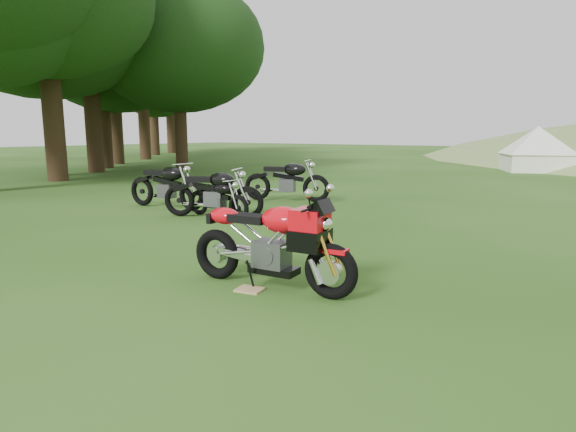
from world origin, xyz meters
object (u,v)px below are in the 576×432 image
Objects in this scene: plywood_board at (250,290)px; vintage_moto_b at (166,184)px; vintage_moto_a at (218,197)px; tent_left at (537,146)px; vintage_moto_d at (286,179)px; vintage_moto_c at (213,191)px; sport_motorcycle at (270,236)px.

plywood_board is 0.13× the size of vintage_moto_b.
tent_left reaches higher than vintage_moto_a.
tent_left reaches higher than vintage_moto_b.
vintage_moto_d is at bearing 52.65° from vintage_moto_b.
vintage_moto_a is 17.44m from tent_left.
vintage_moto_d is (-0.22, 2.81, 0.02)m from vintage_moto_c.
tent_left is at bearing 91.61° from plywood_board.
vintage_moto_a is 0.79× the size of vintage_moto_c.
vintage_moto_a is 0.76× the size of vintage_moto_d.
sport_motorcycle is at bearing 60.36° from plywood_board.
sport_motorcycle is at bearing -35.63° from vintage_moto_b.
sport_motorcycle is 20.08m from tent_left.
tent_left reaches higher than vintage_moto_d.
vintage_moto_b is 2.99m from vintage_moto_d.
sport_motorcycle is 4.66m from vintage_moto_a.
vintage_moto_d is (1.54, 2.56, 0.00)m from vintage_moto_b.
sport_motorcycle is at bearing -60.60° from vintage_moto_c.
vintage_moto_a is 2.79m from vintage_moto_d.
vintage_moto_d is (-3.86, 5.87, 0.55)m from plywood_board.
sport_motorcycle is 6.32m from vintage_moto_b.
sport_motorcycle is 6.89× the size of plywood_board.
tent_left is at bearing 56.37° from vintage_moto_d.
vintage_moto_d is (-3.98, 5.65, -0.03)m from sport_motorcycle.
vintage_moto_c is 17.50m from tent_left.
vintage_moto_b is (-5.52, 3.09, -0.03)m from sport_motorcycle.
vintage_moto_b is (-5.39, 3.30, 0.55)m from plywood_board.
sport_motorcycle is 0.77× the size of tent_left.
vintage_moto_a is 0.63× the size of tent_left.
sport_motorcycle reaches higher than vintage_moto_a.
vintage_moto_d is 0.84× the size of tent_left.
vintage_moto_a is (-3.66, 2.89, -0.16)m from sport_motorcycle.
plywood_board is at bearing -112.86° from tent_left.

